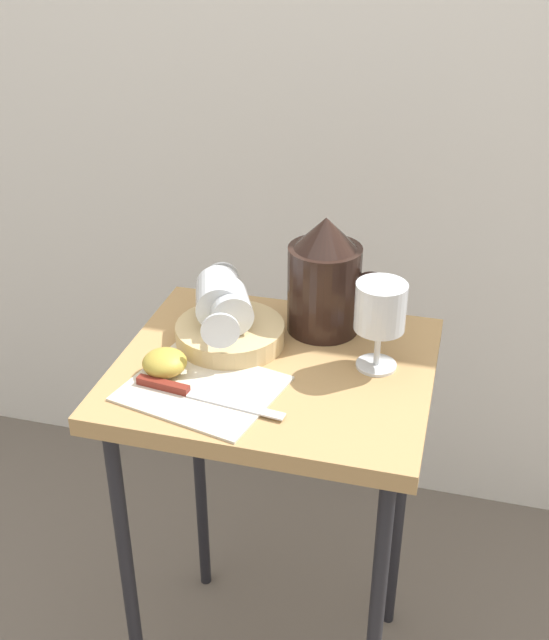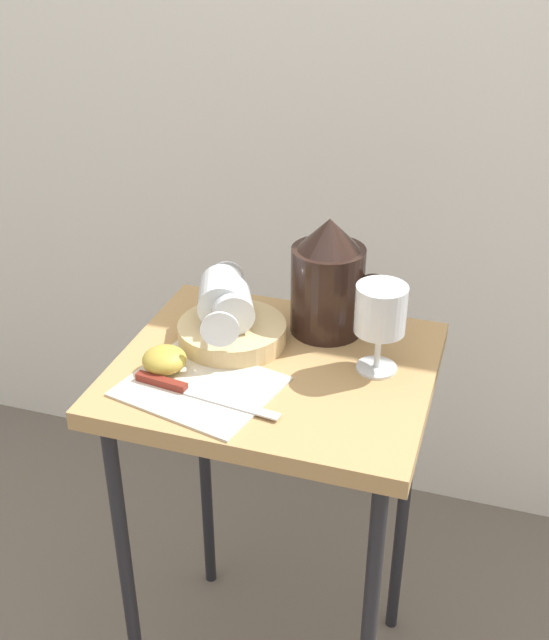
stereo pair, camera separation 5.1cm
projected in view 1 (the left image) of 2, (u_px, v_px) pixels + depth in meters
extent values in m
cube|color=silver|center=(351.00, 103.00, 1.64)|extent=(2.40, 0.03, 1.97)
cube|color=#AD8451|center=(275.00, 372.00, 1.25)|extent=(0.50, 0.43, 0.03)
cylinder|color=black|center=(130.00, 590.00, 1.33)|extent=(0.02, 0.02, 0.70)
cylinder|color=black|center=(199.00, 461.00, 1.62)|extent=(0.02, 0.02, 0.70)
cylinder|color=black|center=(400.00, 496.00, 1.53)|extent=(0.02, 0.02, 0.70)
cube|color=beige|center=(202.00, 388.00, 1.18)|extent=(0.25, 0.23, 0.00)
cylinder|color=tan|center=(230.00, 334.00, 1.29)|extent=(0.18, 0.18, 0.03)
cylinder|color=black|center=(324.00, 289.00, 1.30)|extent=(0.12, 0.12, 0.15)
cylinder|color=#D1661E|center=(323.00, 305.00, 1.32)|extent=(0.11, 0.11, 0.08)
cone|color=black|center=(326.00, 233.00, 1.25)|extent=(0.10, 0.10, 0.05)
torus|color=black|center=(371.00, 291.00, 1.28)|extent=(0.07, 0.01, 0.07)
cylinder|color=silver|center=(376.00, 365.00, 1.23)|extent=(0.06, 0.06, 0.00)
cylinder|color=silver|center=(378.00, 346.00, 1.22)|extent=(0.01, 0.01, 0.06)
cylinder|color=silver|center=(381.00, 307.00, 1.18)|extent=(0.08, 0.08, 0.08)
cylinder|color=#D1661E|center=(380.00, 316.00, 1.19)|extent=(0.07, 0.07, 0.04)
cylinder|color=silver|center=(229.00, 306.00, 1.26)|extent=(0.10, 0.10, 0.07)
cylinder|color=silver|center=(224.00, 287.00, 1.32)|extent=(0.03, 0.06, 0.01)
cylinder|color=silver|center=(222.00, 278.00, 1.35)|extent=(0.06, 0.03, 0.06)
cylinder|color=silver|center=(219.00, 298.00, 1.28)|extent=(0.10, 0.11, 0.08)
cylinder|color=silver|center=(220.00, 320.00, 1.21)|extent=(0.03, 0.06, 0.01)
cylinder|color=silver|center=(220.00, 331.00, 1.19)|extent=(0.06, 0.02, 0.06)
ellipsoid|color=#B29938|center=(165.00, 363.00, 1.20)|extent=(0.07, 0.07, 0.04)
cube|color=silver|center=(235.00, 405.00, 1.13)|extent=(0.15, 0.04, 0.00)
cube|color=maroon|center=(163.00, 385.00, 1.17)|extent=(0.09, 0.03, 0.01)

